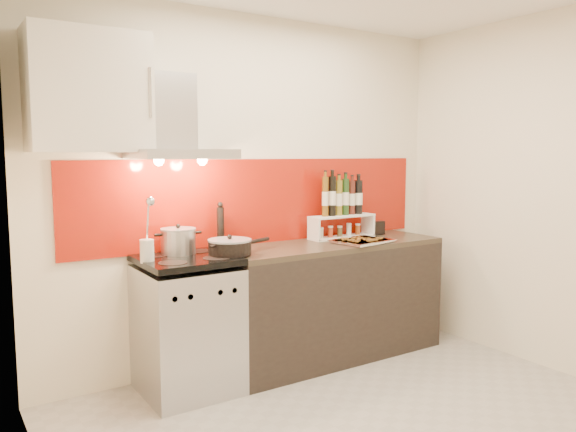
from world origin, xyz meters
TOP-DOWN VIEW (x-y plane):
  - floor at (0.00, 0.00)m, footprint 3.40×3.40m
  - back_wall at (0.00, 1.40)m, footprint 3.40×0.02m
  - left_wall at (-1.70, 0.00)m, footprint 0.02×2.80m
  - right_wall at (1.70, 0.00)m, footprint 0.02×2.80m
  - backsplash at (0.05, 1.39)m, footprint 3.00×0.02m
  - range_stove at (-0.70, 1.10)m, footprint 0.60×0.60m
  - counter at (0.50, 1.10)m, footprint 1.80×0.60m
  - range_hood at (-0.70, 1.24)m, footprint 0.62×0.50m
  - upper_cabinet at (-1.25, 1.22)m, footprint 0.70×0.35m
  - stock_pot at (-0.70, 1.23)m, footprint 0.24×0.24m
  - saute_pan at (-0.41, 1.02)m, footprint 0.54×0.32m
  - utensil_jar at (-0.96, 1.08)m, footprint 0.09×0.13m
  - pepper_mill at (-0.35, 1.30)m, footprint 0.05×0.05m
  - step_shelf at (0.71, 1.24)m, footprint 0.58×0.16m
  - caddy_box at (1.07, 1.21)m, footprint 0.13×0.07m
  - baking_tray at (0.69, 0.96)m, footprint 0.48×0.39m

SIDE VIEW (x-z plane):
  - floor at x=0.00m, z-range 0.00..0.00m
  - range_stove at x=-0.70m, z-range -0.01..0.90m
  - counter at x=0.50m, z-range 0.00..0.90m
  - baking_tray at x=0.69m, z-range 0.90..0.93m
  - caddy_box at x=1.07m, z-range 0.90..1.02m
  - saute_pan at x=-0.41m, z-range 0.89..1.03m
  - stock_pot at x=-0.70m, z-range 0.90..1.10m
  - utensil_jar at x=-0.96m, z-range 0.82..1.24m
  - pepper_mill at x=-0.35m, z-range 0.89..1.23m
  - step_shelf at x=0.71m, z-range 0.88..1.39m
  - backsplash at x=0.05m, z-range 0.90..1.54m
  - back_wall at x=0.00m, z-range 0.00..2.60m
  - left_wall at x=-1.70m, z-range 0.00..2.60m
  - right_wall at x=1.70m, z-range 0.00..2.60m
  - range_hood at x=-0.70m, z-range 1.44..2.05m
  - upper_cabinet at x=-1.25m, z-range 1.59..2.31m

